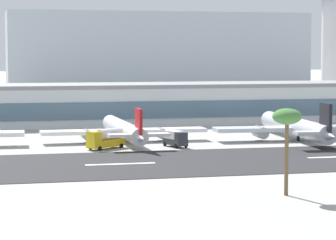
% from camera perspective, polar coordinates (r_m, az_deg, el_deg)
% --- Properties ---
extents(runway_centreline_dash_3, '(12.00, 1.20, 0.01)m').
position_cam_1_polar(runway_centreline_dash_3, '(133.90, -3.46, -3.19)').
color(runway_centreline_dash_3, white).
rests_on(runway_centreline_dash_3, runway_strip).
extents(terminal_building, '(188.12, 21.59, 10.71)m').
position_cam_1_polar(terminal_building, '(212.11, 0.01, 1.23)').
color(terminal_building, silver).
rests_on(terminal_building, ground_plane).
extents(control_tower, '(13.66, 13.66, 42.45)m').
position_cam_1_polar(control_tower, '(268.25, 11.73, 6.46)').
color(control_tower, silver).
rests_on(control_tower, ground_plane).
extents(distant_hotel_block, '(128.16, 32.89, 35.98)m').
position_cam_1_polar(distant_hotel_block, '(341.80, -0.76, 4.73)').
color(distant_hotel_block, '#A8B2BC').
rests_on(distant_hotel_block, ground_plane).
extents(airliner_red_tail_gate_1, '(35.31, 39.18, 8.18)m').
position_cam_1_polar(airliner_red_tail_gate_1, '(166.20, -3.13, -0.74)').
color(airliner_red_tail_gate_1, white).
rests_on(airliner_red_tail_gate_1, ground_plane).
extents(airliner_black_tail_gate_2, '(36.46, 43.60, 9.10)m').
position_cam_1_polar(airliner_black_tail_gate_2, '(171.30, 9.38, -0.53)').
color(airliner_black_tail_gate_2, silver).
rests_on(airliner_black_tail_gate_2, ground_plane).
extents(service_box_truck_0, '(4.09, 6.44, 3.25)m').
position_cam_1_polar(service_box_truck_0, '(157.94, 0.54, -1.33)').
color(service_box_truck_0, '#2D3338').
rests_on(service_box_truck_0, ground_plane).
extents(service_fuel_truck_1, '(8.41, 7.09, 3.95)m').
position_cam_1_polar(service_fuel_truck_1, '(155.39, -4.52, -1.35)').
color(service_fuel_truck_1, gold).
rests_on(service_fuel_truck_1, ground_plane).
extents(palm_tree_1, '(3.89, 3.89, 11.58)m').
position_cam_1_polar(palm_tree_1, '(104.84, 8.60, 0.02)').
color(palm_tree_1, brown).
rests_on(palm_tree_1, ground_plane).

